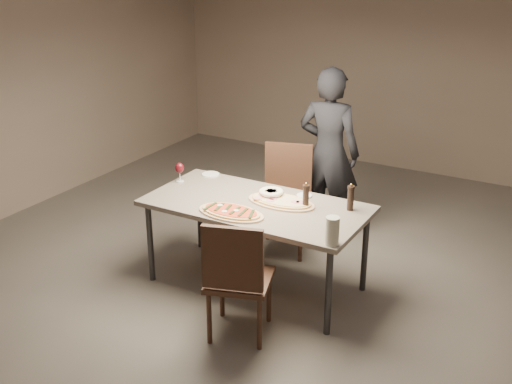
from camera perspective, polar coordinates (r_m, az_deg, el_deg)
The scene contains 14 objects.
room at distance 4.98m, azimuth -0.00°, elevation 5.88°, with size 7.00×7.00×7.00m.
dining_table at distance 5.22m, azimuth -0.00°, elevation -1.60°, with size 1.80×0.90×0.75m.
zucchini_pizza at distance 5.00m, azimuth -2.23°, elevation -1.79°, with size 0.56×0.31×0.05m.
ham_pizza at distance 5.20m, azimuth 2.24°, elevation -0.84°, with size 0.58×0.32×0.04m.
bread_basket at distance 5.29m, azimuth 1.36°, elevation -0.12°, with size 0.20×0.20×0.07m.
oil_dish at distance 5.35m, azimuth 4.30°, elevation -0.33°, with size 0.13×0.13×0.01m.
pepper_mill_left at distance 5.09m, azimuth 4.45°, elevation -0.37°, with size 0.06×0.06×0.22m.
pepper_mill_right at distance 5.09m, azimuth 8.41°, elevation -0.49°, with size 0.06×0.06×0.22m.
carafe at distance 4.51m, azimuth 6.80°, elevation -3.45°, with size 0.10×0.10×0.21m.
wine_glass at distance 5.66m, azimuth -6.81°, elevation 2.08°, with size 0.08×0.08×0.18m.
side_plate at distance 5.84m, azimuth -4.05°, elevation 1.58°, with size 0.16×0.16×0.01m.
chair_near at distance 4.58m, azimuth -1.73°, elevation -7.34°, with size 0.57×0.57×0.95m.
chair_far at distance 5.97m, azimuth 2.67°, elevation 0.02°, with size 0.58×0.58×0.99m.
diner at distance 6.21m, azimuth 6.48°, elevation 3.51°, with size 0.61×0.40×1.66m, color black.
Camera 1 is at (2.37, -4.16, 2.76)m, focal length 45.00 mm.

